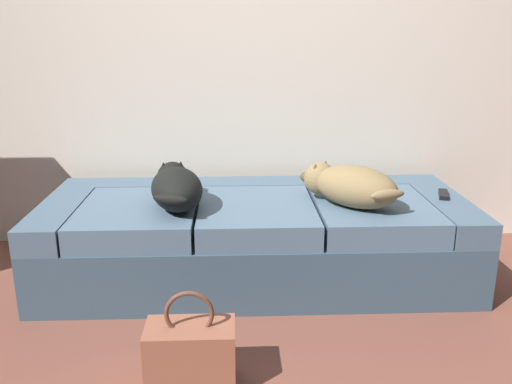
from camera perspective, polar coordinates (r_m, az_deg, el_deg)
The scene contains 6 objects.
back_wall at distance 3.25m, azimuth -0.50°, elevation 19.31°, with size 6.40×0.10×2.80m, color beige.
couch at distance 2.84m, azimuth -0.04°, elevation -4.78°, with size 2.14×0.89×0.42m.
dog_dark at distance 2.66m, azimuth -8.39°, elevation 0.56°, with size 0.32×0.57×0.19m.
dog_tan at distance 2.68m, azimuth 9.73°, elevation 0.72°, with size 0.50×0.49×0.20m.
tv_remote at distance 2.97m, azimuth 19.03°, elevation -0.23°, with size 0.04×0.15×0.02m, color black.
handbag at distance 2.05m, azimuth -6.85°, elevation -16.56°, with size 0.32×0.18×0.38m.
Camera 1 is at (-0.11, -1.62, 1.24)m, focal length 38.19 mm.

